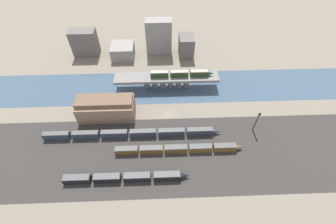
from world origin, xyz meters
name	(u,v)px	position (x,y,z in m)	size (l,w,h in m)	color
ground_plane	(168,115)	(0.00, 0.00, 0.00)	(400.00, 400.00, 0.00)	#756B5B
railbed_yard	(170,153)	(0.00, -24.00, 0.00)	(280.00, 42.00, 0.01)	#33302D
river_water	(167,87)	(0.00, 22.08, 0.00)	(320.00, 28.12, 0.01)	#3D5166
bridge	(167,79)	(0.00, 22.08, 6.02)	(60.29, 9.00, 8.05)	slate
train_on_bridge	(181,74)	(8.49, 22.08, 9.83)	(36.46, 2.71, 3.64)	#23381E
train_yard_near	(126,177)	(-19.18, -35.99, 1.75)	(53.66, 3.14, 3.59)	black
train_yard_mid	(179,149)	(4.26, -22.74, 1.79)	(60.16, 3.03, 3.66)	brown
train_yard_far	(131,134)	(-18.40, -13.30, 2.00)	(87.50, 2.73, 4.07)	#2D384C
warehouse_building	(106,108)	(-32.08, 0.85, 5.85)	(28.84, 12.30, 12.29)	#937056
signal_tower	(256,122)	(42.59, -11.77, 6.61)	(1.00, 0.72, 12.85)	#4C4C51
city_block_far_left	(85,43)	(-54.31, 58.74, 8.73)	(17.02, 9.04, 17.47)	#605B56
city_block_left	(123,51)	(-28.90, 54.75, 4.30)	(15.10, 14.51, 8.59)	gray
city_block_center	(159,37)	(-4.07, 59.38, 11.73)	(17.17, 8.03, 23.46)	gray
city_block_right	(186,46)	(14.35, 54.66, 7.05)	(9.74, 12.83, 14.10)	#605B56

